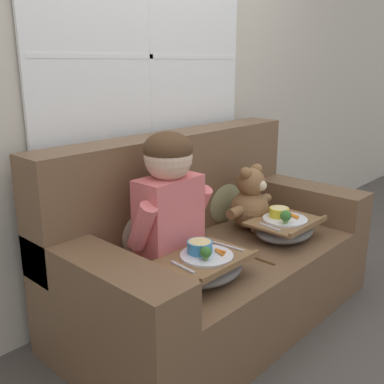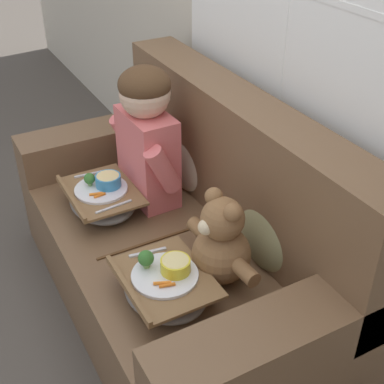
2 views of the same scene
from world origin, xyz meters
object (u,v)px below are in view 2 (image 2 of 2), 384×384
at_px(throw_pillow_behind_child, 189,154).
at_px(child_figure, 146,130).
at_px(teddy_bear, 220,245).
at_px(throw_pillow_behind_teddy, 269,226).
at_px(lap_tray_child, 102,198).
at_px(couch, 188,243).
at_px(lap_tray_teddy, 165,285).

height_order(throw_pillow_behind_child, child_figure, child_figure).
bearing_deg(child_figure, teddy_bear, -0.36).
bearing_deg(teddy_bear, throw_pillow_behind_child, 161.34).
bearing_deg(child_figure, throw_pillow_behind_child, 90.01).
xyz_separation_m(throw_pillow_behind_teddy, teddy_bear, (0.00, -0.22, -0.01)).
relative_size(throw_pillow_behind_teddy, lap_tray_child, 0.96).
distance_m(couch, teddy_bear, 0.40).
distance_m(teddy_bear, lap_tray_teddy, 0.25).
bearing_deg(couch, lap_tray_teddy, -39.25).
xyz_separation_m(teddy_bear, lap_tray_child, (-0.65, -0.23, -0.10)).
relative_size(child_figure, teddy_bear, 1.58).
relative_size(throw_pillow_behind_child, throw_pillow_behind_teddy, 1.00).
distance_m(teddy_bear, lap_tray_child, 0.69).
bearing_deg(lap_tray_teddy, child_figure, 160.12).
distance_m(throw_pillow_behind_teddy, lap_tray_child, 0.79).
distance_m(child_figure, lap_tray_child, 0.37).
relative_size(couch, throw_pillow_behind_child, 4.68).
xyz_separation_m(child_figure, lap_tray_child, (-0.00, -0.23, -0.29)).
relative_size(couch, lap_tray_teddy, 4.57).
height_order(couch, throw_pillow_behind_teddy, couch).
xyz_separation_m(couch, child_figure, (-0.32, -0.03, 0.42)).
height_order(couch, lap_tray_teddy, couch).
bearing_deg(couch, throw_pillow_behind_teddy, 29.73).
bearing_deg(throw_pillow_behind_child, lap_tray_child, -90.09).
bearing_deg(couch, lap_tray_child, -140.95).
bearing_deg(throw_pillow_behind_child, throw_pillow_behind_teddy, 0.00).
distance_m(couch, throw_pillow_behind_child, 0.44).
distance_m(child_figure, teddy_bear, 0.67).
bearing_deg(lap_tray_child, child_figure, 89.83).
relative_size(child_figure, lap_tray_teddy, 1.68).
height_order(throw_pillow_behind_child, lap_tray_child, throw_pillow_behind_child).
height_order(throw_pillow_behind_child, throw_pillow_behind_teddy, same).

